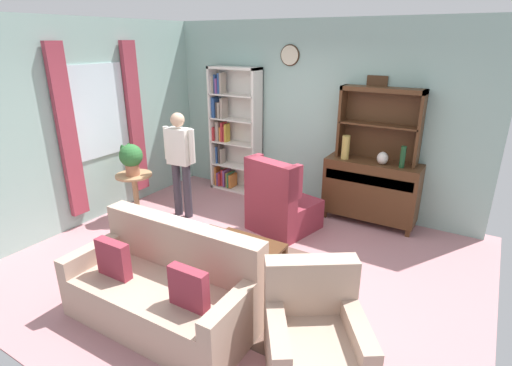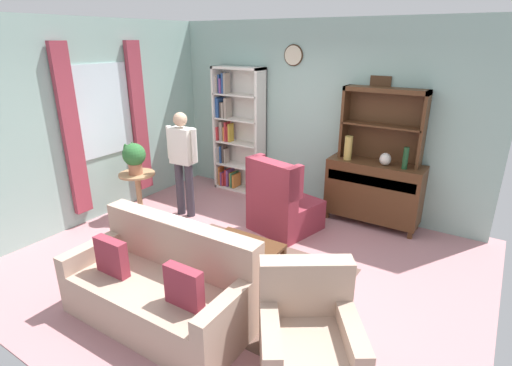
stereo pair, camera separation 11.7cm
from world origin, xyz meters
TOP-DOWN VIEW (x-y plane):
  - ground_plane at (0.00, 0.00)m, footprint 5.40×4.60m
  - wall_back at (0.00, 2.13)m, footprint 5.00×0.09m
  - wall_left at (-2.52, 0.02)m, footprint 0.16×4.20m
  - area_rug at (0.20, -0.30)m, footprint 2.22×1.76m
  - bookshelf at (-1.45, 1.94)m, footprint 0.90×0.30m
  - sideboard at (1.00, 1.86)m, footprint 1.30×0.45m
  - sideboard_hutch at (1.00, 1.97)m, footprint 1.10×0.26m
  - vase_tall at (0.61, 1.78)m, footprint 0.11×0.11m
  - vase_round at (1.13, 1.79)m, footprint 0.15×0.15m
  - bottle_wine at (1.39, 1.77)m, footprint 0.07×0.07m
  - couch_floral at (-0.02, -1.24)m, footprint 1.81×0.88m
  - armchair_floral at (1.43, -1.11)m, footprint 1.06×1.07m
  - wingback_chair at (0.03, 0.95)m, footprint 0.94×0.96m
  - plant_stand at (-2.00, 0.23)m, footprint 0.52×0.52m
  - potted_plant_large at (-1.99, 0.21)m, footprint 0.33×0.33m
  - person_reading at (-1.44, 0.62)m, footprint 0.53×0.23m
  - coffee_table at (0.26, -0.28)m, footprint 0.80×0.50m
  - book_stack at (0.13, -0.35)m, footprint 0.22×0.12m

SIDE VIEW (x-z plane):
  - ground_plane at x=0.00m, z-range -0.02..0.00m
  - area_rug at x=0.20m, z-range 0.00..0.01m
  - armchair_floral at x=1.43m, z-range -0.15..0.73m
  - couch_floral at x=-0.02m, z-range -0.14..0.76m
  - coffee_table at x=0.26m, z-range 0.14..0.56m
  - wingback_chair at x=0.03m, z-range -0.14..0.91m
  - plant_stand at x=-2.00m, z-range 0.08..0.75m
  - book_stack at x=0.13m, z-range 0.42..0.49m
  - sideboard at x=1.00m, z-range 0.05..0.97m
  - person_reading at x=-1.44m, z-range 0.13..1.69m
  - potted_plant_large at x=-1.99m, z-range 0.71..1.16m
  - bookshelf at x=-1.45m, z-range -0.05..2.05m
  - vase_round at x=1.13m, z-range 0.92..1.09m
  - bottle_wine at x=1.39m, z-range 0.92..1.21m
  - vase_tall at x=0.61m, z-range 0.92..1.25m
  - wall_left at x=-2.52m, z-range 0.00..2.80m
  - wall_back at x=0.00m, z-range 0.01..2.81m
  - sideboard_hutch at x=1.00m, z-range 1.06..2.06m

